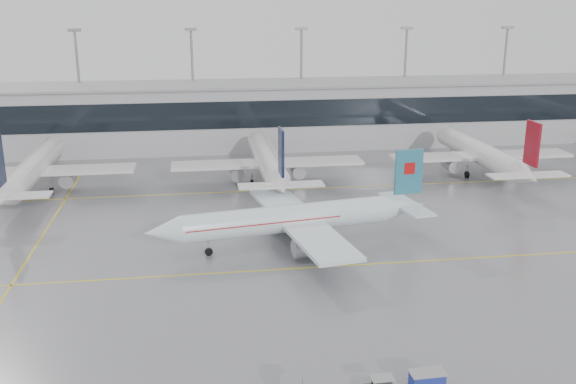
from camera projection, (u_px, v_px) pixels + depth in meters
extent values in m
plane|color=gray|center=(304.00, 268.00, 68.74)|extent=(320.00, 320.00, 0.00)
cube|color=yellow|center=(304.00, 268.00, 68.74)|extent=(120.00, 0.25, 0.01)
cube|color=yellow|center=(271.00, 190.00, 97.20)|extent=(120.00, 0.25, 0.01)
cube|color=yellow|center=(43.00, 234.00, 78.77)|extent=(0.25, 60.00, 0.01)
cube|color=#A5A5A9|center=(251.00, 116.00, 125.85)|extent=(180.00, 15.00, 12.00)
cube|color=black|center=(254.00, 115.00, 118.26)|extent=(180.00, 0.20, 5.00)
cube|color=gray|center=(250.00, 84.00, 124.09)|extent=(182.00, 16.00, 0.40)
cylinder|color=gray|center=(80.00, 89.00, 125.50)|extent=(0.50, 0.50, 22.00)
cube|color=gray|center=(74.00, 30.00, 122.29)|extent=(2.40, 1.00, 0.60)
cylinder|color=gray|center=(193.00, 87.00, 128.58)|extent=(0.50, 0.50, 22.00)
cube|color=gray|center=(191.00, 29.00, 125.38)|extent=(2.40, 1.00, 0.60)
cylinder|color=gray|center=(301.00, 85.00, 131.66)|extent=(0.50, 0.50, 22.00)
cube|color=gray|center=(301.00, 29.00, 128.46)|extent=(2.40, 1.00, 0.60)
cylinder|color=gray|center=(404.00, 83.00, 134.75)|extent=(0.50, 0.50, 22.00)
cube|color=gray|center=(407.00, 28.00, 131.54)|extent=(2.40, 1.00, 0.60)
cylinder|color=gray|center=(503.00, 82.00, 137.83)|extent=(0.50, 0.50, 22.00)
cube|color=gray|center=(508.00, 28.00, 134.62)|extent=(2.40, 1.00, 0.60)
cylinder|color=white|center=(287.00, 219.00, 73.92)|extent=(24.68, 7.24, 3.21)
cone|color=white|center=(162.00, 232.00, 69.71)|extent=(4.48, 3.83, 3.21)
cone|color=white|center=(404.00, 206.00, 78.37)|extent=(6.06, 4.10, 3.21)
cube|color=white|center=(299.00, 221.00, 74.48)|extent=(9.34, 26.99, 0.45)
cube|color=white|center=(405.00, 204.00, 78.35)|extent=(4.46, 10.53, 0.25)
cube|color=teal|center=(409.00, 172.00, 77.26)|extent=(3.61, 0.94, 5.48)
cylinder|color=#9898A0|center=(309.00, 248.00, 70.38)|extent=(3.90, 2.67, 2.10)
cylinder|color=#9898A0|center=(283.00, 220.00, 79.14)|extent=(3.90, 2.67, 2.10)
cylinder|color=gray|center=(209.00, 246.00, 71.84)|extent=(0.20, 0.20, 1.34)
cylinder|color=black|center=(209.00, 252.00, 72.03)|extent=(0.94, 0.45, 0.90)
cylinder|color=gray|center=(315.00, 242.00, 72.91)|extent=(0.24, 0.24, 1.34)
cylinder|color=black|center=(315.00, 247.00, 73.10)|extent=(1.16, 0.63, 1.10)
cylinder|color=gray|center=(300.00, 227.00, 77.65)|extent=(0.24, 0.24, 1.34)
cylinder|color=black|center=(300.00, 232.00, 77.84)|extent=(1.16, 0.63, 1.10)
cube|color=#B70F0F|center=(409.00, 168.00, 77.13)|extent=(1.46, 0.68, 1.40)
cube|color=#B70F0F|center=(262.00, 220.00, 72.98)|extent=(18.29, 6.19, 0.12)
cylinder|color=silver|center=(35.00, 166.00, 95.96)|extent=(3.59, 27.36, 3.59)
cone|color=silver|center=(55.00, 144.00, 110.84)|extent=(3.59, 4.00, 3.59)
cone|color=silver|center=(5.00, 198.00, 80.33)|extent=(3.59, 5.60, 3.59)
cube|color=silver|center=(33.00, 171.00, 94.65)|extent=(29.64, 5.00, 0.45)
cube|color=silver|center=(4.00, 196.00, 80.06)|extent=(11.40, 2.80, 0.25)
cylinder|color=#9898A0|center=(1.00, 182.00, 94.88)|extent=(2.10, 3.60, 2.10)
cylinder|color=#9898A0|center=(68.00, 179.00, 96.23)|extent=(2.10, 3.60, 2.10)
cylinder|color=gray|center=(51.00, 166.00, 106.82)|extent=(0.20, 0.20, 1.56)
cylinder|color=black|center=(52.00, 170.00, 107.04)|extent=(0.30, 0.90, 0.90)
cylinder|color=gray|center=(14.00, 187.00, 93.93)|extent=(0.24, 0.24, 1.56)
cylinder|color=black|center=(15.00, 192.00, 94.15)|extent=(0.45, 1.10, 1.10)
cylinder|color=gray|center=(51.00, 186.00, 94.66)|extent=(0.24, 0.24, 1.56)
cylinder|color=black|center=(52.00, 191.00, 94.88)|extent=(0.45, 1.10, 1.10)
cylinder|color=silver|center=(267.00, 158.00, 100.86)|extent=(3.59, 27.36, 3.59)
cone|color=silver|center=(257.00, 138.00, 115.74)|extent=(3.59, 4.00, 3.59)
cone|color=silver|center=(281.00, 187.00, 85.23)|extent=(3.59, 5.60, 3.59)
cube|color=silver|center=(268.00, 163.00, 99.56)|extent=(29.64, 5.00, 0.45)
cube|color=silver|center=(281.00, 185.00, 84.96)|extent=(11.40, 2.80, 0.25)
cube|color=#0D1433|center=(281.00, 152.00, 83.47)|extent=(0.35, 3.60, 6.12)
cylinder|color=#9898A0|center=(237.00, 173.00, 99.78)|extent=(2.10, 3.60, 2.10)
cylinder|color=#9898A0|center=(298.00, 170.00, 101.13)|extent=(2.10, 3.60, 2.10)
cylinder|color=gray|center=(260.00, 159.00, 111.73)|extent=(0.20, 0.20, 1.56)
cylinder|color=black|center=(260.00, 163.00, 111.95)|extent=(0.30, 0.90, 0.90)
cylinder|color=gray|center=(252.00, 178.00, 98.83)|extent=(0.24, 0.24, 1.56)
cylinder|color=black|center=(252.00, 183.00, 99.05)|extent=(0.45, 1.10, 1.10)
cylinder|color=gray|center=(285.00, 177.00, 99.56)|extent=(0.24, 0.24, 1.56)
cylinder|color=black|center=(285.00, 182.00, 99.78)|extent=(0.45, 1.10, 1.10)
cylinder|color=silver|center=(477.00, 151.00, 105.77)|extent=(3.59, 27.36, 3.59)
cone|color=silver|center=(442.00, 133.00, 120.64)|extent=(3.59, 4.00, 3.59)
cone|color=silver|center=(527.00, 177.00, 90.13)|extent=(3.59, 5.60, 3.59)
cube|color=silver|center=(481.00, 156.00, 104.46)|extent=(29.64, 5.00, 0.45)
cube|color=silver|center=(528.00, 175.00, 89.86)|extent=(11.40, 2.80, 0.25)
cube|color=maroon|center=(532.00, 144.00, 88.38)|extent=(0.35, 3.60, 6.12)
cylinder|color=#9898A0|center=(451.00, 165.00, 104.69)|extent=(2.10, 3.60, 2.10)
cylinder|color=#9898A0|center=(506.00, 163.00, 106.03)|extent=(2.10, 3.60, 2.10)
cylinder|color=gray|center=(451.00, 152.00, 116.63)|extent=(0.20, 0.20, 1.56)
cylinder|color=black|center=(451.00, 156.00, 116.85)|extent=(0.30, 0.90, 0.90)
cylinder|color=gray|center=(467.00, 170.00, 103.73)|extent=(0.24, 0.24, 1.56)
cylinder|color=black|center=(467.00, 175.00, 103.95)|extent=(0.45, 1.10, 1.10)
cylinder|color=gray|center=(498.00, 169.00, 104.46)|extent=(0.24, 0.24, 1.56)
cylinder|color=black|center=(497.00, 173.00, 104.68)|extent=(0.45, 1.10, 1.10)
cube|color=gray|center=(382.00, 378.00, 45.93)|extent=(1.70, 1.19, 0.05)
cylinder|color=gray|center=(372.00, 380.00, 46.41)|extent=(0.07, 0.07, 0.79)
cylinder|color=gray|center=(388.00, 378.00, 46.61)|extent=(0.07, 0.07, 0.79)
cube|color=navy|center=(427.00, 379.00, 46.64)|extent=(2.47, 1.28, 1.05)
cube|color=gray|center=(428.00, 373.00, 46.48)|extent=(2.65, 1.46, 0.09)
cylinder|color=black|center=(437.00, 382.00, 47.66)|extent=(0.44, 0.17, 0.44)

